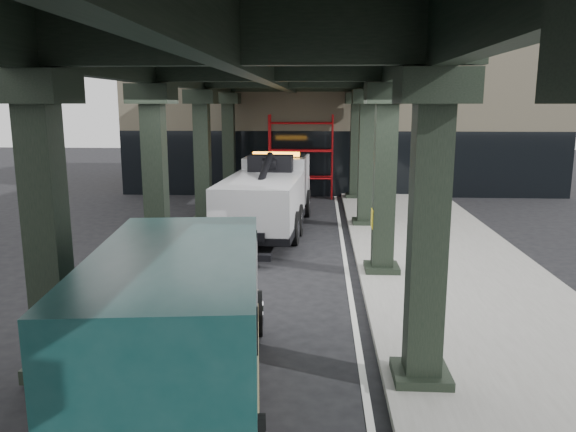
% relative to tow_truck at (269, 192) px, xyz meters
% --- Properties ---
extents(ground, '(90.00, 90.00, 0.00)m').
position_rel_tow_truck_xyz_m(ground, '(0.89, -7.52, -1.36)').
color(ground, black).
rests_on(ground, ground).
extents(sidewalk, '(5.00, 40.00, 0.15)m').
position_rel_tow_truck_xyz_m(sidewalk, '(5.39, -5.52, -1.29)').
color(sidewalk, gray).
rests_on(sidewalk, ground).
extents(lane_stripe, '(0.12, 38.00, 0.01)m').
position_rel_tow_truck_xyz_m(lane_stripe, '(2.59, -5.52, -1.36)').
color(lane_stripe, silver).
rests_on(lane_stripe, ground).
extents(viaduct, '(7.40, 32.00, 6.40)m').
position_rel_tow_truck_xyz_m(viaduct, '(0.49, -5.52, 4.10)').
color(viaduct, black).
rests_on(viaduct, ground).
extents(building, '(22.00, 10.00, 8.00)m').
position_rel_tow_truck_xyz_m(building, '(2.89, 12.48, 2.64)').
color(building, '#C6B793').
rests_on(building, ground).
extents(scaffolding, '(3.08, 0.88, 4.00)m').
position_rel_tow_truck_xyz_m(scaffolding, '(0.89, 7.12, 0.74)').
color(scaffolding, red).
rests_on(scaffolding, ground).
extents(tow_truck, '(2.92, 8.66, 2.80)m').
position_rel_tow_truck_xyz_m(tow_truck, '(0.00, 0.00, 0.00)').
color(tow_truck, black).
rests_on(tow_truck, ground).
extents(towed_van, '(3.04, 6.37, 2.50)m').
position_rel_tow_truck_xyz_m(towed_van, '(-0.20, -12.28, -0.02)').
color(towed_van, '#103938').
rests_on(towed_van, ground).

